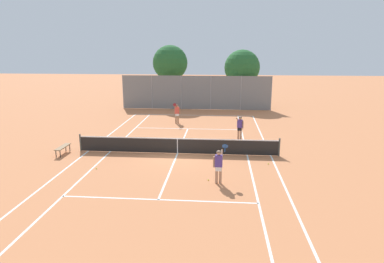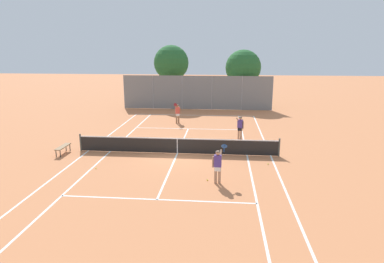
# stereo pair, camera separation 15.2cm
# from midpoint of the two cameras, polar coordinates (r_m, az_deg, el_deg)

# --- Properties ---
(ground_plane) EXTENTS (120.00, 120.00, 0.00)m
(ground_plane) POSITION_cam_midpoint_polar(r_m,az_deg,el_deg) (20.49, -2.64, -3.68)
(ground_plane) COLOR #CC7A4C
(court_line_markings) EXTENTS (11.10, 23.90, 0.01)m
(court_line_markings) POSITION_cam_midpoint_polar(r_m,az_deg,el_deg) (20.49, -2.64, -3.67)
(court_line_markings) COLOR white
(court_line_markings) RESTS_ON ground
(tennis_net) EXTENTS (12.00, 0.10, 1.07)m
(tennis_net) POSITION_cam_midpoint_polar(r_m,az_deg,el_deg) (20.35, -2.66, -2.31)
(tennis_net) COLOR #474C47
(tennis_net) RESTS_ON ground
(player_near_side) EXTENTS (0.69, 0.73, 1.77)m
(player_near_side) POSITION_cam_midpoint_polar(r_m,az_deg,el_deg) (15.87, 4.20, -5.48)
(player_near_side) COLOR tan
(player_near_side) RESTS_ON ground
(player_far_left) EXTENTS (0.51, 0.85, 1.77)m
(player_far_left) POSITION_cam_midpoint_polar(r_m,az_deg,el_deg) (28.38, -2.68, 3.20)
(player_far_left) COLOR #936B4C
(player_far_left) RESTS_ON ground
(player_far_right) EXTENTS (0.54, 0.46, 1.60)m
(player_far_right) POSITION_cam_midpoint_polar(r_m,az_deg,el_deg) (23.60, 7.80, 0.86)
(player_far_right) COLOR tan
(player_far_right) RESTS_ON ground
(loose_tennis_ball_0) EXTENTS (0.07, 0.07, 0.07)m
(loose_tennis_ball_0) POSITION_cam_midpoint_polar(r_m,az_deg,el_deg) (19.05, 12.38, -5.27)
(loose_tennis_ball_0) COLOR #D1DB33
(loose_tennis_ball_0) RESTS_ON ground
(loose_tennis_ball_1) EXTENTS (0.07, 0.07, 0.07)m
(loose_tennis_ball_1) POSITION_cam_midpoint_polar(r_m,az_deg,el_deg) (18.61, -15.89, -5.95)
(loose_tennis_ball_1) COLOR #D1DB33
(loose_tennis_ball_1) RESTS_ON ground
(loose_tennis_ball_2) EXTENTS (0.07, 0.07, 0.07)m
(loose_tennis_ball_2) POSITION_cam_midpoint_polar(r_m,az_deg,el_deg) (16.45, 2.45, -8.07)
(loose_tennis_ball_2) COLOR #D1DB33
(loose_tennis_ball_2) RESTS_ON ground
(loose_tennis_ball_3) EXTENTS (0.07, 0.07, 0.07)m
(loose_tennis_ball_3) POSITION_cam_midpoint_polar(r_m,az_deg,el_deg) (20.81, 10.52, -3.53)
(loose_tennis_ball_3) COLOR #D1DB33
(loose_tennis_ball_3) RESTS_ON ground
(loose_tennis_ball_4) EXTENTS (0.07, 0.07, 0.07)m
(loose_tennis_ball_4) POSITION_cam_midpoint_polar(r_m,az_deg,el_deg) (30.38, 8.16, 2.07)
(loose_tennis_ball_4) COLOR #D1DB33
(loose_tennis_ball_4) RESTS_ON ground
(loose_tennis_ball_5) EXTENTS (0.07, 0.07, 0.07)m
(loose_tennis_ball_5) POSITION_cam_midpoint_polar(r_m,az_deg,el_deg) (24.27, -12.05, -1.10)
(loose_tennis_ball_5) COLOR #D1DB33
(loose_tennis_ball_5) RESTS_ON ground
(courtside_bench) EXTENTS (0.36, 1.50, 0.47)m
(courtside_bench) POSITION_cam_midpoint_polar(r_m,az_deg,el_deg) (21.68, -20.93, -2.49)
(courtside_bench) COLOR olive
(courtside_bench) RESTS_ON ground
(back_fence) EXTENTS (15.10, 0.08, 3.43)m
(back_fence) POSITION_cam_midpoint_polar(r_m,az_deg,el_deg) (34.75, 0.53, 6.50)
(back_fence) COLOR gray
(back_fence) RESTS_ON ground
(tree_behind_left) EXTENTS (3.72, 3.72, 6.42)m
(tree_behind_left) POSITION_cam_midpoint_polar(r_m,az_deg,el_deg) (37.32, -3.71, 11.15)
(tree_behind_left) COLOR brown
(tree_behind_left) RESTS_ON ground
(tree_behind_right) EXTENTS (3.71, 3.71, 5.96)m
(tree_behind_right) POSITION_cam_midpoint_polar(r_m,az_deg,el_deg) (36.85, 8.15, 10.34)
(tree_behind_right) COLOR brown
(tree_behind_right) RESTS_ON ground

